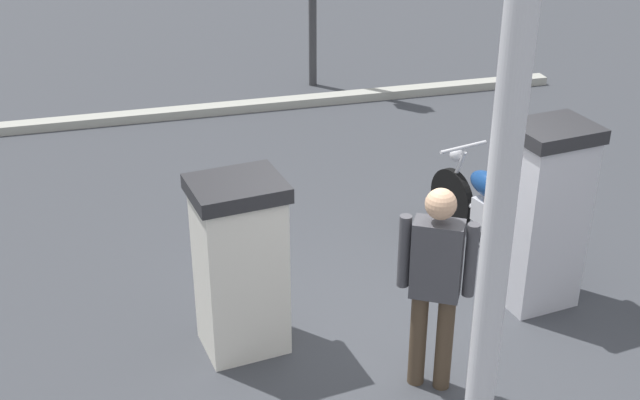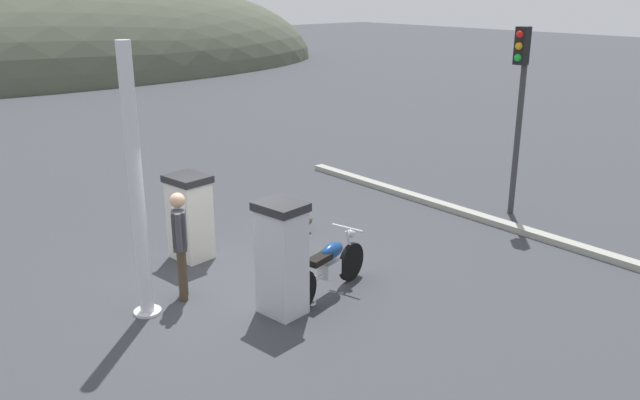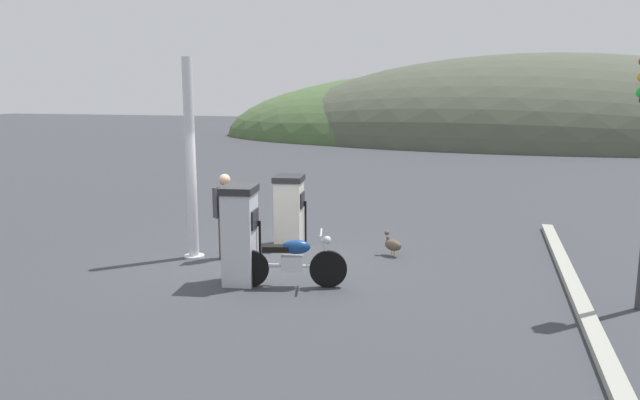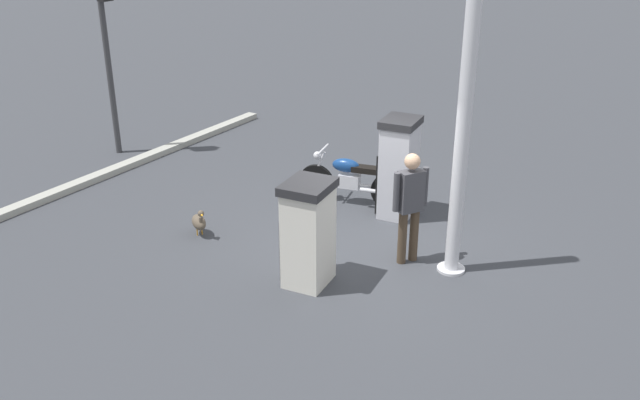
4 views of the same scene
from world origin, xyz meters
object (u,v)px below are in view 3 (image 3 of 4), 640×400
fuel_pump_far (289,210)px  canopy_support_pole (191,164)px  fuel_pump_near (240,234)px  motorcycle_near_pump (291,261)px  wandering_duck (393,244)px  attendant_person (225,210)px

fuel_pump_far → canopy_support_pole: bearing=-137.6°
fuel_pump_near → canopy_support_pole: size_ratio=0.43×
fuel_pump_far → fuel_pump_near: bearing=-90.0°
canopy_support_pole → fuel_pump_near: bearing=-39.2°
motorcycle_near_pump → canopy_support_pole: bearing=153.1°
wandering_duck → canopy_support_pole: 4.28m
fuel_pump_far → canopy_support_pole: (-1.53, -1.40, 1.11)m
fuel_pump_near → attendant_person: 1.62m
fuel_pump_far → motorcycle_near_pump: (0.90, -2.63, -0.31)m
attendant_person → canopy_support_pole: bearing=-171.1°
fuel_pump_near → canopy_support_pole: canopy_support_pole is taller
fuel_pump_near → attendant_person: bearing=122.9°
fuel_pump_near → wandering_duck: 3.35m
fuel_pump_far → attendant_person: attendant_person is taller
wandering_duck → canopy_support_pole: canopy_support_pole is taller
attendant_person → fuel_pump_far: bearing=55.9°
fuel_pump_near → attendant_person: fuel_pump_near is taller
fuel_pump_near → wandering_duck: fuel_pump_near is taller
motorcycle_near_pump → fuel_pump_near: bearing=-179.0°
fuel_pump_near → motorcycle_near_pump: (0.90, 0.02, -0.40)m
motorcycle_near_pump → attendant_person: size_ratio=1.13×
motorcycle_near_pump → canopy_support_pole: (-2.43, 1.23, 1.41)m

